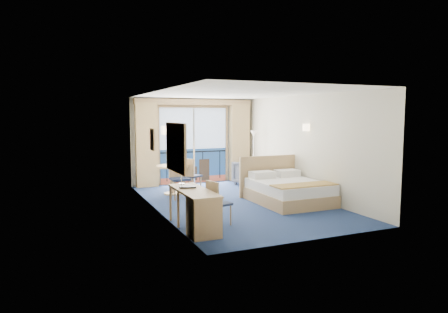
# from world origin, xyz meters

# --- Properties ---
(floor) EXTENTS (6.50, 6.50, 0.00)m
(floor) POSITION_xyz_m (0.00, 0.00, 0.00)
(floor) COLOR navy
(floor) RESTS_ON ground
(room_walls) EXTENTS (4.04, 6.54, 2.72)m
(room_walls) POSITION_xyz_m (0.00, 0.00, 1.78)
(room_walls) COLOR beige
(room_walls) RESTS_ON ground
(balcony_door) EXTENTS (2.36, 0.03, 2.52)m
(balcony_door) POSITION_xyz_m (-0.01, 3.22, 1.14)
(balcony_door) COLOR navy
(balcony_door) RESTS_ON room_walls
(curtain_left) EXTENTS (0.65, 0.22, 2.55)m
(curtain_left) POSITION_xyz_m (-1.55, 3.07, 1.28)
(curtain_left) COLOR tan
(curtain_left) RESTS_ON room_walls
(curtain_right) EXTENTS (0.65, 0.22, 2.55)m
(curtain_right) POSITION_xyz_m (1.55, 3.07, 1.28)
(curtain_right) COLOR tan
(curtain_right) RESTS_ON room_walls
(pelmet) EXTENTS (3.80, 0.25, 0.18)m
(pelmet) POSITION_xyz_m (0.00, 3.10, 2.58)
(pelmet) COLOR tan
(pelmet) RESTS_ON room_walls
(mirror) EXTENTS (0.05, 1.25, 0.95)m
(mirror) POSITION_xyz_m (-1.97, -1.50, 1.55)
(mirror) COLOR tan
(mirror) RESTS_ON room_walls
(wall_print) EXTENTS (0.04, 0.42, 0.52)m
(wall_print) POSITION_xyz_m (-1.97, 0.45, 1.60)
(wall_print) COLOR tan
(wall_print) RESTS_ON room_walls
(sconce_left) EXTENTS (0.18, 0.18, 0.18)m
(sconce_left) POSITION_xyz_m (-1.94, -0.60, 1.85)
(sconce_left) COLOR beige
(sconce_left) RESTS_ON room_walls
(sconce_right) EXTENTS (0.18, 0.18, 0.18)m
(sconce_right) POSITION_xyz_m (1.94, -0.15, 1.85)
(sconce_right) COLOR beige
(sconce_right) RESTS_ON room_walls
(bed) EXTENTS (1.73, 2.05, 1.08)m
(bed) POSITION_xyz_m (1.19, -0.48, 0.30)
(bed) COLOR tan
(bed) RESTS_ON ground
(nightstand) EXTENTS (0.39, 0.37, 0.51)m
(nightstand) POSITION_xyz_m (1.78, 0.94, 0.26)
(nightstand) COLOR tan
(nightstand) RESTS_ON ground
(phone) EXTENTS (0.22, 0.19, 0.09)m
(phone) POSITION_xyz_m (1.79, 0.90, 0.56)
(phone) COLOR silver
(phone) RESTS_ON nightstand
(armchair) EXTENTS (1.14, 1.14, 0.75)m
(armchair) POSITION_xyz_m (1.49, 2.26, 0.38)
(armchair) COLOR #4F5560
(armchair) RESTS_ON ground
(floor_lamp) EXTENTS (0.23, 0.23, 1.69)m
(floor_lamp) POSITION_xyz_m (1.69, 2.31, 1.28)
(floor_lamp) COLOR silver
(floor_lamp) RESTS_ON ground
(desk) EXTENTS (0.55, 1.61, 0.76)m
(desk) POSITION_xyz_m (-1.71, -2.21, 0.42)
(desk) COLOR tan
(desk) RESTS_ON ground
(desk_chair) EXTENTS (0.48, 0.48, 0.90)m
(desk_chair) POSITION_xyz_m (-1.23, -1.75, 0.50)
(desk_chair) COLOR #1B2540
(desk_chair) RESTS_ON ground
(folder) EXTENTS (0.37, 0.31, 0.03)m
(folder) POSITION_xyz_m (-1.74, -1.49, 0.77)
(folder) COLOR black
(folder) RESTS_ON desk
(desk_lamp) EXTENTS (0.12, 0.12, 0.45)m
(desk_lamp) POSITION_xyz_m (-1.78, -1.21, 1.09)
(desk_lamp) COLOR silver
(desk_lamp) RESTS_ON desk
(round_table) EXTENTS (0.88, 0.88, 0.80)m
(round_table) POSITION_xyz_m (-1.15, 1.68, 0.60)
(round_table) COLOR tan
(round_table) RESTS_ON ground
(table_chair_a) EXTENTS (0.59, 0.58, 0.97)m
(table_chair_a) POSITION_xyz_m (-0.64, 1.64, 0.55)
(table_chair_a) COLOR #1B2540
(table_chair_a) RESTS_ON ground
(table_chair_b) EXTENTS (0.46, 0.48, 1.08)m
(table_chair_b) POSITION_xyz_m (-1.14, 1.11, 0.61)
(table_chair_b) COLOR #1B2540
(table_chair_b) RESTS_ON ground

